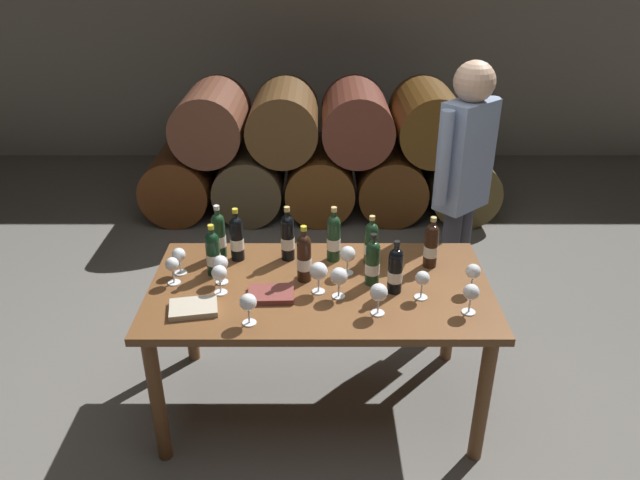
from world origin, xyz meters
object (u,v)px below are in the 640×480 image
Objects in this scene: wine_bottle_7 at (373,262)px; wine_bottle_9 at (288,237)px; dining_table at (320,300)px; wine_glass_8 at (471,293)px; wine_bottle_1 at (213,253)px; wine_glass_1 at (379,293)px; wine_glass_3 at (339,277)px; wine_glass_6 at (172,265)px; wine_glass_9 at (319,272)px; wine_glass_11 at (473,272)px; wine_glass_10 at (248,303)px; wine_glass_4 at (422,279)px; sommelier_presenting at (463,177)px; wine_glass_5 at (219,274)px; leather_ledger at (271,294)px; wine_bottle_3 at (237,238)px; wine_bottle_2 at (334,237)px; wine_bottle_4 at (431,245)px; wine_glass_2 at (348,255)px; wine_glass_0 at (179,256)px; wine_bottle_8 at (219,235)px; wine_bottle_0 at (371,243)px; wine_glass_7 at (221,264)px; wine_bottle_5 at (395,270)px; tasting_notebook at (194,308)px.

wine_bottle_9 reaches higher than wine_bottle_7.
dining_table is 11.39× the size of wine_glass_8.
wine_bottle_1 is 0.89m from wine_glass_1.
wine_glass_6 is (-0.82, 0.13, -0.01)m from wine_glass_3.
wine_glass_1 is 0.33m from wine_glass_9.
wine_bottle_9 is at bearing 160.21° from wine_glass_11.
wine_glass_10 is (-0.32, -0.33, 0.20)m from dining_table.
sommelier_presenting is at bearing 67.57° from wine_glass_4.
leather_ledger is (0.25, -0.03, -0.09)m from wine_glass_5.
wine_bottle_3 reaches higher than dining_table.
wine_bottle_2 is 1.90× the size of wine_glass_9.
wine_glass_11 is (0.16, -0.25, -0.02)m from wine_bottle_4.
wine_bottle_9 is 1.96× the size of wine_glass_2.
wine_glass_10 is (-0.15, -0.60, -0.02)m from wine_bottle_9.
wine_glass_8 reaches higher than wine_glass_4.
wine_glass_2 reaches higher than leather_ledger.
wine_glass_0 is 0.10m from wine_glass_6.
wine_bottle_7 is at bearing 7.01° from wine_glass_5.
wine_bottle_2 is 0.50m from leather_ledger.
wine_bottle_7 is (0.19, -0.24, -0.01)m from wine_bottle_2.
wine_glass_1 is (0.20, -0.51, -0.02)m from wine_bottle_2.
wine_glass_10 is 0.09× the size of sommelier_presenting.
wine_glass_3 is at bearing 28.40° from wine_glass_10.
wine_glass_8 reaches higher than dining_table.
wine_bottle_8 is 0.98× the size of wine_bottle_9.
wine_glass_0 is 0.93× the size of wine_glass_2.
wine_bottle_0 is 1.74× the size of wine_glass_3.
wine_glass_10 is (0.12, -0.60, -0.02)m from wine_bottle_3.
wine_bottle_2 is 0.51m from wine_bottle_3.
wine_glass_9 reaches higher than wine_glass_1.
wine_glass_5 is at bearing 122.91° from wine_glass_10.
wine_glass_1 is 1.04× the size of wine_glass_7.
wine_glass_2 reaches higher than wine_glass_10.
wine_bottle_4 is 0.57m from wine_glass_3.
wine_glass_2 is (0.31, -0.16, -0.02)m from wine_bottle_9.
wine_bottle_5 is 1.10m from wine_glass_0.
wine_bottle_9 is at bearing 149.11° from wine_glass_8.
wine_bottle_8 is (-0.81, 0.08, 0.01)m from wine_bottle_0.
wine_glass_1 is 1.01× the size of wine_glass_2.
wine_glass_5 is 1.19m from wine_glass_8.
dining_table is 0.42m from wine_glass_1.
wine_glass_8 is at bearing -31.79° from wine_glass_4.
wine_glass_0 is 0.73m from wine_glass_9.
wine_bottle_9 is at bearing -154.87° from sommelier_presenting.
wine_bottle_7 is 1.77× the size of wine_glass_2.
wine_glass_1 is at bearing -15.08° from wine_glass_6.
wine_glass_7 is at bearing 169.73° from wine_glass_9.
wine_glass_1 is 0.71× the size of tasting_notebook.
wine_glass_8 is (0.11, -0.44, -0.02)m from wine_bottle_4.
wine_bottle_7 reaches higher than wine_glass_0.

